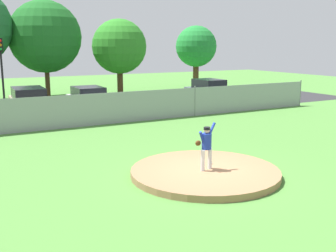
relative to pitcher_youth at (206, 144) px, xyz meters
name	(u,v)px	position (x,y,z in m)	size (l,w,h in m)	color
ground_plane	(132,139)	(0.01, 6.06, -1.10)	(80.00, 80.00, 0.00)	#4C8438
asphalt_strip	(79,113)	(0.01, 14.56, -1.10)	(44.00, 7.00, 0.01)	#2B2B2D
pitchers_mound	(205,172)	(0.01, 0.06, -0.99)	(4.95, 4.95, 0.22)	#99704C
pitcher_youth	(206,144)	(0.00, 0.00, 0.00)	(0.77, 0.32, 1.57)	silver
baseball	(211,163)	(0.54, 0.46, -0.85)	(0.07, 0.07, 0.07)	white
chainlink_fence	(102,109)	(0.01, 10.06, -0.23)	(29.70, 0.07, 1.83)	gray
parked_car_white	(89,100)	(0.60, 14.35, -0.31)	(1.96, 4.05, 1.66)	silver
parked_car_champagne	(29,103)	(-3.03, 14.53, -0.25)	(2.10, 4.87, 1.78)	tan
parked_car_slate	(209,92)	(9.91, 14.41, -0.27)	(1.90, 4.16, 1.77)	slate
traffic_light_near	(1,61)	(-3.89, 18.93, 2.13)	(0.28, 0.46, 4.72)	black
tree_broad_right	(45,37)	(0.08, 23.57, 3.83)	(5.83, 5.83, 7.85)	#4C331E
tree_broad_left	(119,47)	(6.07, 22.48, 3.03)	(4.68, 4.68, 6.49)	#4C331E
tree_slender_far	(196,47)	(14.70, 23.74, 3.01)	(4.03, 4.03, 6.16)	#4C331E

